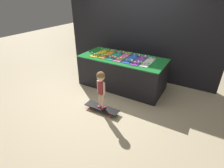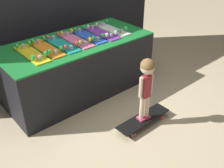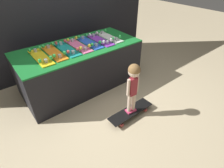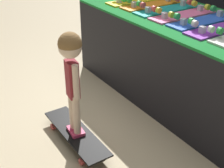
{
  "view_description": "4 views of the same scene",
  "coord_description": "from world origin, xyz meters",
  "px_view_note": "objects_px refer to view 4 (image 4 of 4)",
  "views": [
    {
      "loc": [
        1.82,
        -3.07,
        2.22
      ],
      "look_at": [
        0.17,
        -0.25,
        0.47
      ],
      "focal_mm": 28.0,
      "sensor_mm": 36.0,
      "label": 1
    },
    {
      "loc": [
        -1.79,
        -2.3,
        2.12
      ],
      "look_at": [
        -0.02,
        -0.23,
        0.46
      ],
      "focal_mm": 42.0,
      "sensor_mm": 36.0,
      "label": 2
    },
    {
      "loc": [
        -1.27,
        -1.96,
        1.97
      ],
      "look_at": [
        0.02,
        -0.33,
        0.48
      ],
      "focal_mm": 28.0,
      "sensor_mm": 36.0,
      "label": 3
    },
    {
      "loc": [
        1.92,
        -1.46,
        1.57
      ],
      "look_at": [
        0.08,
        -0.25,
        0.37
      ],
      "focal_mm": 50.0,
      "sensor_mm": 36.0,
      "label": 4
    }
  ],
  "objects_px": {
    "skateboard_yellow_on_rack": "(137,0)",
    "skateboard_blue_on_rack": "(202,20)",
    "skateboard_orange_on_rack": "(152,4)",
    "skateboard_on_floor": "(76,134)",
    "child": "(71,66)",
    "skateboard_teal_on_rack": "(166,9)",
    "skateboard_purple_on_rack": "(221,27)",
    "skateboard_pink_on_rack": "(183,14)"
  },
  "relations": [
    {
      "from": "skateboard_purple_on_rack",
      "to": "skateboard_yellow_on_rack",
      "type": "bearing_deg",
      "value": -179.77
    },
    {
      "from": "skateboard_yellow_on_rack",
      "to": "skateboard_on_floor",
      "type": "bearing_deg",
      "value": -55.49
    },
    {
      "from": "skateboard_teal_on_rack",
      "to": "skateboard_on_floor",
      "type": "relative_size",
      "value": 0.87
    },
    {
      "from": "skateboard_pink_on_rack",
      "to": "skateboard_blue_on_rack",
      "type": "relative_size",
      "value": 1.0
    },
    {
      "from": "skateboard_teal_on_rack",
      "to": "skateboard_blue_on_rack",
      "type": "bearing_deg",
      "value": 1.52
    },
    {
      "from": "skateboard_yellow_on_rack",
      "to": "skateboard_blue_on_rack",
      "type": "bearing_deg",
      "value": 1.84
    },
    {
      "from": "skateboard_blue_on_rack",
      "to": "child",
      "type": "xyz_separation_m",
      "value": [
        -0.07,
        -1.19,
        -0.14
      ]
    },
    {
      "from": "skateboard_blue_on_rack",
      "to": "skateboard_on_floor",
      "type": "xyz_separation_m",
      "value": [
        -0.07,
        -1.19,
        -0.72
      ]
    },
    {
      "from": "skateboard_yellow_on_rack",
      "to": "skateboard_on_floor",
      "type": "relative_size",
      "value": 0.87
    },
    {
      "from": "skateboard_teal_on_rack",
      "to": "skateboard_on_floor",
      "type": "distance_m",
      "value": 1.43
    },
    {
      "from": "skateboard_yellow_on_rack",
      "to": "child",
      "type": "distance_m",
      "value": 1.41
    },
    {
      "from": "skateboard_teal_on_rack",
      "to": "skateboard_purple_on_rack",
      "type": "distance_m",
      "value": 0.65
    },
    {
      "from": "skateboard_orange_on_rack",
      "to": "skateboard_pink_on_rack",
      "type": "relative_size",
      "value": 1.0
    },
    {
      "from": "skateboard_yellow_on_rack",
      "to": "skateboard_teal_on_rack",
      "type": "distance_m",
      "value": 0.43
    },
    {
      "from": "skateboard_yellow_on_rack",
      "to": "skateboard_on_floor",
      "type": "xyz_separation_m",
      "value": [
        0.8,
        -1.16,
        -0.72
      ]
    },
    {
      "from": "skateboard_pink_on_rack",
      "to": "skateboard_purple_on_rack",
      "type": "bearing_deg",
      "value": -2.09
    },
    {
      "from": "skateboard_blue_on_rack",
      "to": "child",
      "type": "bearing_deg",
      "value": -93.3
    },
    {
      "from": "skateboard_purple_on_rack",
      "to": "skateboard_on_floor",
      "type": "relative_size",
      "value": 0.87
    },
    {
      "from": "skateboard_orange_on_rack",
      "to": "child",
      "type": "relative_size",
      "value": 0.81
    },
    {
      "from": "skateboard_teal_on_rack",
      "to": "skateboard_blue_on_rack",
      "type": "height_order",
      "value": "same"
    },
    {
      "from": "skateboard_blue_on_rack",
      "to": "skateboard_purple_on_rack",
      "type": "distance_m",
      "value": 0.22
    },
    {
      "from": "skateboard_teal_on_rack",
      "to": "skateboard_orange_on_rack",
      "type": "bearing_deg",
      "value": 178.61
    },
    {
      "from": "skateboard_pink_on_rack",
      "to": "skateboard_blue_on_rack",
      "type": "bearing_deg",
      "value": 2.04
    },
    {
      "from": "skateboard_blue_on_rack",
      "to": "skateboard_orange_on_rack",
      "type": "bearing_deg",
      "value": -179.45
    },
    {
      "from": "skateboard_purple_on_rack",
      "to": "skateboard_on_floor",
      "type": "height_order",
      "value": "skateboard_purple_on_rack"
    },
    {
      "from": "skateboard_teal_on_rack",
      "to": "child",
      "type": "xyz_separation_m",
      "value": [
        0.36,
        -1.18,
        -0.14
      ]
    },
    {
      "from": "skateboard_orange_on_rack",
      "to": "skateboard_purple_on_rack",
      "type": "height_order",
      "value": "same"
    },
    {
      "from": "skateboard_purple_on_rack",
      "to": "child",
      "type": "height_order",
      "value": "child"
    },
    {
      "from": "skateboard_teal_on_rack",
      "to": "skateboard_yellow_on_rack",
      "type": "bearing_deg",
      "value": -177.84
    },
    {
      "from": "skateboard_yellow_on_rack",
      "to": "skateboard_purple_on_rack",
      "type": "height_order",
      "value": "same"
    },
    {
      "from": "skateboard_yellow_on_rack",
      "to": "skateboard_orange_on_rack",
      "type": "bearing_deg",
      "value": 5.69
    },
    {
      "from": "skateboard_yellow_on_rack",
      "to": "skateboard_pink_on_rack",
      "type": "xyz_separation_m",
      "value": [
        0.65,
        0.02,
        0.0
      ]
    },
    {
      "from": "skateboard_blue_on_rack",
      "to": "skateboard_purple_on_rack",
      "type": "bearing_deg",
      "value": -6.2
    },
    {
      "from": "skateboard_orange_on_rack",
      "to": "skateboard_on_floor",
      "type": "distance_m",
      "value": 1.5
    },
    {
      "from": "skateboard_yellow_on_rack",
      "to": "child",
      "type": "xyz_separation_m",
      "value": [
        0.8,
        -1.16,
        -0.14
      ]
    },
    {
      "from": "skateboard_blue_on_rack",
      "to": "skateboard_purple_on_rack",
      "type": "relative_size",
      "value": 1.0
    },
    {
      "from": "skateboard_purple_on_rack",
      "to": "child",
      "type": "distance_m",
      "value": 1.21
    },
    {
      "from": "skateboard_teal_on_rack",
      "to": "child",
      "type": "bearing_deg",
      "value": -72.78
    },
    {
      "from": "skateboard_on_floor",
      "to": "child",
      "type": "xyz_separation_m",
      "value": [
        0.0,
        0.0,
        0.58
      ]
    },
    {
      "from": "skateboard_blue_on_rack",
      "to": "skateboard_on_floor",
      "type": "distance_m",
      "value": 1.39
    },
    {
      "from": "skateboard_orange_on_rack",
      "to": "child",
      "type": "distance_m",
      "value": 1.32
    },
    {
      "from": "skateboard_on_floor",
      "to": "skateboard_orange_on_rack",
      "type": "bearing_deg",
      "value": 116.18
    }
  ]
}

